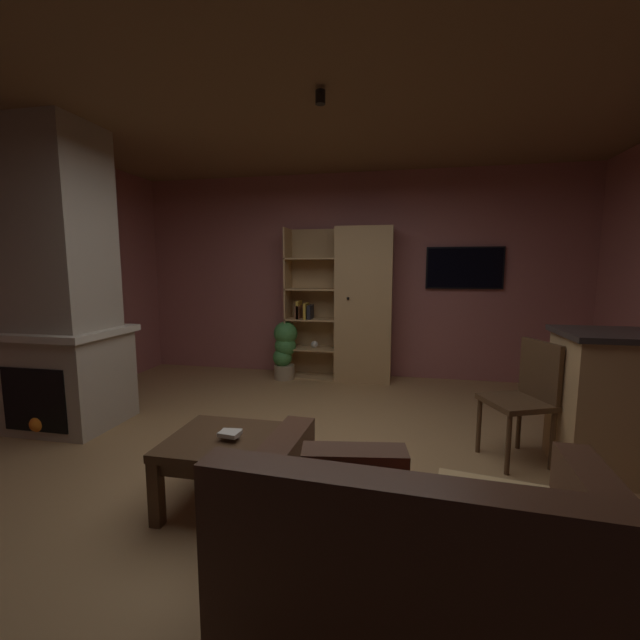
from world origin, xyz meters
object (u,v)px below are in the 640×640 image
table_book_0 (231,433)px  dining_chair (526,393)px  leather_couch (422,568)px  potted_floor_plant (285,348)px  coffee_table (226,450)px  bookshelf_cabinet (357,306)px  wall_mounted_tv (464,268)px  table_book_1 (230,434)px  stone_fireplace (62,295)px

table_book_0 → dining_chair: bearing=26.3°
leather_couch → potted_floor_plant: size_ratio=1.95×
coffee_table → table_book_0: size_ratio=5.49×
bookshelf_cabinet → wall_mounted_tv: (1.34, 0.21, 0.48)m
wall_mounted_tv → coffee_table: bearing=-119.3°
coffee_table → wall_mounted_tv: size_ratio=0.73×
table_book_1 → potted_floor_plant: 2.94m
coffee_table → table_book_0: 0.11m
leather_couch → coffee_table: (-1.14, 0.72, 0.04)m
coffee_table → dining_chair: bearing=26.9°
coffee_table → dining_chair: dining_chair is taller
potted_floor_plant → wall_mounted_tv: 2.52m
stone_fireplace → coffee_table: bearing=-25.0°
potted_floor_plant → table_book_1: bearing=-80.1°
leather_couch → wall_mounted_tv: size_ratio=1.58×
stone_fireplace → wall_mounted_tv: stone_fireplace is taller
bookshelf_cabinet → leather_couch: 3.84m
wall_mounted_tv → bookshelf_cabinet: bearing=-171.1°
bookshelf_cabinet → coffee_table: bookshelf_cabinet is taller
stone_fireplace → table_book_0: size_ratio=21.52×
coffee_table → potted_floor_plant: size_ratio=0.90×
bookshelf_cabinet → table_book_0: (-0.45, -2.97, -0.53)m
dining_chair → wall_mounted_tv: (-0.17, 2.21, 0.93)m
potted_floor_plant → coffee_table: bearing=-80.8°
dining_chair → wall_mounted_tv: 2.41m
table_book_0 → bookshelf_cabinet: bearing=81.4°
bookshelf_cabinet → dining_chair: bookshelf_cabinet is taller
dining_chair → potted_floor_plant: size_ratio=1.21×
stone_fireplace → coffee_table: (1.99, -0.93, -0.87)m
leather_couch → wall_mounted_tv: 4.15m
potted_floor_plant → wall_mounted_tv: wall_mounted_tv is taller
coffee_table → table_book_0: table_book_0 is taller
leather_couch → table_book_1: size_ratio=12.29×
table_book_0 → dining_chair: size_ratio=0.14×
stone_fireplace → table_book_1: 2.37m
stone_fireplace → table_book_1: bearing=-25.3°
stone_fireplace → potted_floor_plant: (1.52, 1.93, -0.81)m
stone_fireplace → dining_chair: size_ratio=2.94×
coffee_table → wall_mounted_tv: wall_mounted_tv is taller
table_book_1 → stone_fireplace: bearing=154.7°
leather_couch → table_book_0: size_ratio=11.86×
table_book_1 → wall_mounted_tv: wall_mounted_tv is taller
leather_couch → coffee_table: size_ratio=2.16×
table_book_1 → potted_floor_plant: bearing=99.9°
wall_mounted_tv → table_book_0: bearing=-119.3°
wall_mounted_tv → dining_chair: bearing=-85.7°
potted_floor_plant → wall_mounted_tv: size_ratio=0.81×
bookshelf_cabinet → stone_fireplace: bearing=-139.8°
coffee_table → table_book_1: size_ratio=5.69×
potted_floor_plant → wall_mounted_tv: (2.27, 0.36, 1.05)m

